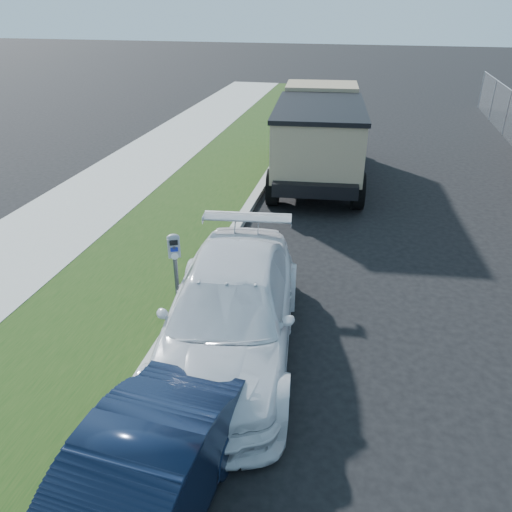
% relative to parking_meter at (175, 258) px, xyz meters
% --- Properties ---
extents(ground, '(120.00, 120.00, 0.00)m').
position_rel_parking_meter_xyz_m(ground, '(2.61, -0.10, -1.29)').
color(ground, black).
rests_on(ground, ground).
extents(streetside, '(6.12, 50.00, 0.15)m').
position_rel_parking_meter_xyz_m(streetside, '(-2.95, 1.90, -1.22)').
color(streetside, gray).
rests_on(streetside, ground).
extents(parking_meter, '(0.26, 0.22, 1.58)m').
position_rel_parking_meter_xyz_m(parking_meter, '(0.00, 0.00, 0.00)').
color(parking_meter, '#3F4247').
rests_on(parking_meter, ground).
extents(white_wagon, '(2.65, 5.30, 1.48)m').
position_rel_parking_meter_xyz_m(white_wagon, '(1.13, -0.56, -0.55)').
color(white_wagon, white).
rests_on(white_wagon, ground).
extents(navy_sedan, '(1.62, 3.92, 1.26)m').
position_rel_parking_meter_xyz_m(navy_sedan, '(0.97, -4.07, -0.66)').
color(navy_sedan, black).
rests_on(navy_sedan, ground).
extents(dump_truck, '(3.13, 6.80, 2.59)m').
position_rel_parking_meter_xyz_m(dump_truck, '(1.51, 8.72, 0.16)').
color(dump_truck, black).
rests_on(dump_truck, ground).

